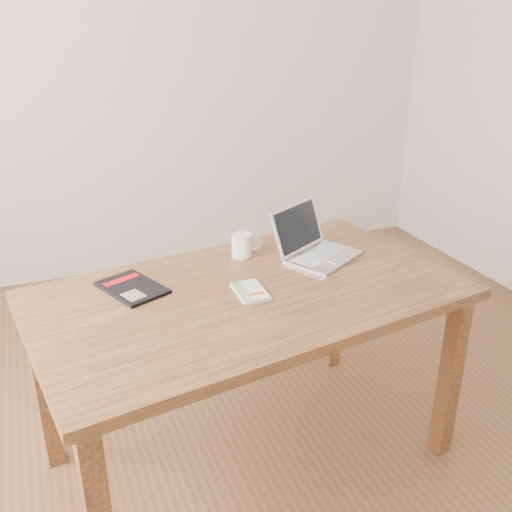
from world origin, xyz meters
name	(u,v)px	position (x,y,z in m)	size (l,w,h in m)	color
room	(256,115)	(-0.07, 0.00, 1.36)	(4.04, 4.04, 2.70)	brown
desk	(249,312)	(-0.11, -0.03, 0.66)	(1.61, 1.07, 0.75)	brown
white_guidebook	(250,292)	(-0.11, -0.05, 0.76)	(0.10, 0.16, 0.01)	beige
black_guidebook	(132,288)	(-0.49, 0.13, 0.76)	(0.25, 0.29, 0.01)	black
laptop	(314,246)	(0.25, 0.16, 0.79)	(0.38, 0.38, 0.20)	silver
coffee_mug	(243,245)	(-0.02, 0.27, 0.80)	(0.12, 0.09, 0.09)	white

